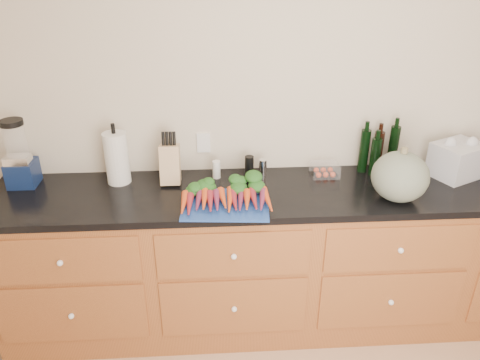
{
  "coord_description": "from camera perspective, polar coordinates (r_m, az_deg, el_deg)",
  "views": [
    {
      "loc": [
        -0.54,
        -1.04,
        2.19
      ],
      "look_at": [
        -0.4,
        1.2,
        1.06
      ],
      "focal_mm": 35.0,
      "sensor_mm": 36.0,
      "label": 1
    }
  ],
  "objects": [
    {
      "name": "tomato_box",
      "position": [
        2.86,
        10.29,
        1.24
      ],
      "size": [
        0.16,
        0.13,
        0.08
      ],
      "primitive_type": "cube",
      "color": "white",
      "rests_on": "countertop"
    },
    {
      "name": "blender_appliance",
      "position": [
        2.93,
        -25.34,
        2.52
      ],
      "size": [
        0.16,
        0.16,
        0.4
      ],
      "color": "#0F1E46",
      "rests_on": "countertop"
    },
    {
      "name": "cutting_board",
      "position": [
        2.51,
        -1.75,
        -2.99
      ],
      "size": [
        0.48,
        0.38,
        0.01
      ],
      "primitive_type": "cube",
      "rotation": [
        0.0,
        0.0,
        -0.08
      ],
      "color": "#1F4598",
      "rests_on": "countertop"
    },
    {
      "name": "countertop",
      "position": [
        2.71,
        8.4,
        -1.46
      ],
      "size": [
        3.64,
        0.62,
        0.04
      ],
      "primitive_type": "cube",
      "color": "black",
      "rests_on": "cabinets"
    },
    {
      "name": "wall_back",
      "position": [
        2.86,
        7.65,
        8.36
      ],
      "size": [
        4.1,
        0.05,
        2.6
      ],
      "primitive_type": "cube",
      "color": "beige",
      "rests_on": "ground"
    },
    {
      "name": "cabinets",
      "position": [
        2.96,
        7.81,
        -9.54
      ],
      "size": [
        3.6,
        0.64,
        0.9
      ],
      "color": "brown",
      "rests_on": "ground"
    },
    {
      "name": "grocery_bag",
      "position": [
        3.08,
        24.97,
        2.22
      ],
      "size": [
        0.35,
        0.32,
        0.2
      ],
      "primitive_type": null,
      "rotation": [
        0.0,
        0.0,
        0.45
      ],
      "color": "silver",
      "rests_on": "countertop"
    },
    {
      "name": "canister_chrome",
      "position": [
        2.8,
        2.79,
        1.46
      ],
      "size": [
        0.05,
        0.05,
        0.11
      ],
      "primitive_type": "cylinder",
      "color": "white",
      "rests_on": "countertop"
    },
    {
      "name": "grinder_pepper",
      "position": [
        2.79,
        1.14,
        1.63
      ],
      "size": [
        0.05,
        0.05,
        0.13
      ],
      "primitive_type": "cylinder",
      "color": "black",
      "rests_on": "countertop"
    },
    {
      "name": "knife_block",
      "position": [
        2.74,
        -8.51,
        1.9
      ],
      "size": [
        0.11,
        0.11,
        0.23
      ],
      "primitive_type": "cube",
      "color": "tan",
      "rests_on": "countertop"
    },
    {
      "name": "grinder_salt",
      "position": [
        2.79,
        -2.89,
        1.29
      ],
      "size": [
        0.05,
        0.05,
        0.11
      ],
      "primitive_type": "cylinder",
      "color": "white",
      "rests_on": "countertop"
    },
    {
      "name": "bottles",
      "position": [
        2.96,
        16.45,
        3.33
      ],
      "size": [
        0.24,
        0.12,
        0.28
      ],
      "color": "black",
      "rests_on": "countertop"
    },
    {
      "name": "squash",
      "position": [
        2.65,
        18.93,
        0.4
      ],
      "size": [
        0.3,
        0.3,
        0.27
      ],
      "primitive_type": "ellipsoid",
      "color": "#556050",
      "rests_on": "countertop"
    },
    {
      "name": "carrots",
      "position": [
        2.53,
        -1.79,
        -1.94
      ],
      "size": [
        0.49,
        0.33,
        0.06
      ],
      "color": "#E24A1A",
      "rests_on": "cutting_board"
    },
    {
      "name": "paper_towel",
      "position": [
        2.78,
        -14.78,
        2.6
      ],
      "size": [
        0.14,
        0.14,
        0.31
      ],
      "primitive_type": "cylinder",
      "color": "silver",
      "rests_on": "countertop"
    }
  ]
}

